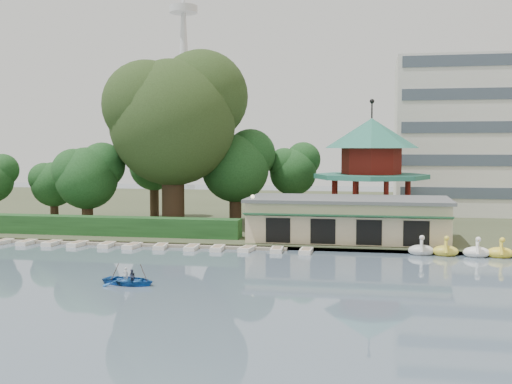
% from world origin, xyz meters
% --- Properties ---
extents(ground_plane, '(220.00, 220.00, 0.00)m').
position_xyz_m(ground_plane, '(0.00, 0.00, 0.00)').
color(ground_plane, slate).
rests_on(ground_plane, ground).
extents(shore, '(220.00, 70.00, 0.40)m').
position_xyz_m(shore, '(0.00, 52.00, 0.20)').
color(shore, '#424930').
rests_on(shore, ground).
extents(embankment, '(220.00, 0.60, 0.30)m').
position_xyz_m(embankment, '(0.00, 17.30, 0.15)').
color(embankment, gray).
rests_on(embankment, ground).
extents(dock, '(34.00, 1.60, 0.24)m').
position_xyz_m(dock, '(-12.00, 17.20, 0.12)').
color(dock, gray).
rests_on(dock, ground).
extents(boathouse, '(18.60, 9.39, 3.90)m').
position_xyz_m(boathouse, '(10.00, 21.97, 2.37)').
color(boathouse, beige).
rests_on(boathouse, shore).
extents(pavilion, '(12.40, 12.40, 13.50)m').
position_xyz_m(pavilion, '(12.00, 32.00, 7.48)').
color(pavilion, beige).
rests_on(pavilion, shore).
extents(broadcast_tower, '(8.00, 8.00, 96.00)m').
position_xyz_m(broadcast_tower, '(-42.00, 140.00, 33.98)').
color(broadcast_tower, silver).
rests_on(broadcast_tower, ground).
extents(hedge, '(30.00, 2.00, 1.80)m').
position_xyz_m(hedge, '(-15.00, 20.50, 1.30)').
color(hedge, '#1F4B20').
rests_on(hedge, shore).
extents(lamp_post, '(0.36, 0.36, 4.28)m').
position_xyz_m(lamp_post, '(1.50, 19.00, 3.34)').
color(lamp_post, black).
rests_on(lamp_post, shore).
extents(big_tree, '(14.87, 13.86, 19.20)m').
position_xyz_m(big_tree, '(-8.82, 28.22, 12.58)').
color(big_tree, '#3A281C').
rests_on(big_tree, shore).
extents(small_trees, '(38.69, 16.49, 10.65)m').
position_xyz_m(small_trees, '(-11.61, 31.30, 6.53)').
color(small_trees, '#3A281C').
rests_on(small_trees, shore).
extents(swan_boats, '(12.76, 2.00, 1.92)m').
position_xyz_m(swan_boats, '(21.63, 16.66, 0.40)').
color(swan_boats, silver).
rests_on(swan_boats, ground).
extents(moored_rowboats, '(35.03, 2.68, 0.36)m').
position_xyz_m(moored_rowboats, '(-10.14, 15.88, 0.18)').
color(moored_rowboats, white).
rests_on(moored_rowboats, ground).
extents(rowboat_with_passengers, '(5.54, 4.39, 2.01)m').
position_xyz_m(rowboat_with_passengers, '(-3.33, 1.19, 0.52)').
color(rowboat_with_passengers, '#1E5AA9').
rests_on(rowboat_with_passengers, ground).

